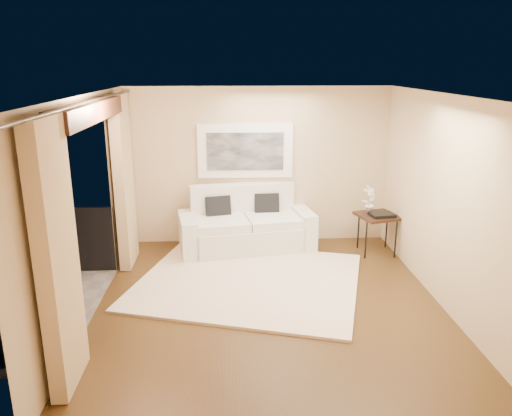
{
  "coord_description": "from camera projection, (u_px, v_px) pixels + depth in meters",
  "views": [
    {
      "loc": [
        -0.5,
        -5.96,
        3.07
      ],
      "look_at": [
        -0.13,
        0.95,
        1.05
      ],
      "focal_mm": 35.0,
      "sensor_mm": 36.0,
      "label": 1
    }
  ],
  "objects": [
    {
      "name": "floor",
      "position": [
        269.0,
        304.0,
        6.59
      ],
      "size": [
        5.0,
        5.0,
        0.0
      ],
      "primitive_type": "plane",
      "color": "#4C3216",
      "rests_on": "ground"
    },
    {
      "name": "room_shell",
      "position": [
        88.0,
        112.0,
        5.78
      ],
      "size": [
        5.0,
        6.4,
        5.0
      ],
      "color": "white",
      "rests_on": "ground"
    },
    {
      "name": "balcony",
      "position": [
        12.0,
        298.0,
        6.37
      ],
      "size": [
        1.81,
        2.6,
        1.17
      ],
      "color": "#605B56",
      "rests_on": "ground"
    },
    {
      "name": "curtains",
      "position": [
        99.0,
        210.0,
        6.11
      ],
      "size": [
        0.16,
        4.8,
        2.64
      ],
      "color": "tan",
      "rests_on": "ground"
    },
    {
      "name": "artwork",
      "position": [
        245.0,
        151.0,
        8.49
      ],
      "size": [
        1.62,
        0.07,
        0.92
      ],
      "color": "white",
      "rests_on": "room_shell"
    },
    {
      "name": "rug",
      "position": [
        249.0,
        281.0,
        7.25
      ],
      "size": [
        3.72,
        3.45,
        0.04
      ],
      "primitive_type": "cube",
      "rotation": [
        0.0,
        0.0,
        -0.29
      ],
      "color": "#F5E0C5",
      "rests_on": "floor"
    },
    {
      "name": "sofa",
      "position": [
        246.0,
        227.0,
        8.49
      ],
      "size": [
        2.35,
        1.3,
        1.07
      ],
      "rotation": [
        0.0,
        0.0,
        0.16
      ],
      "color": "white",
      "rests_on": "floor"
    },
    {
      "name": "side_table",
      "position": [
        378.0,
        218.0,
        8.21
      ],
      "size": [
        0.75,
        0.75,
        0.67
      ],
      "rotation": [
        0.0,
        0.0,
        0.27
      ],
      "color": "#321A10",
      "rests_on": "floor"
    },
    {
      "name": "tray",
      "position": [
        382.0,
        215.0,
        8.11
      ],
      "size": [
        0.42,
        0.34,
        0.05
      ],
      "primitive_type": "cube",
      "rotation": [
        0.0,
        0.0,
        0.16
      ],
      "color": "black",
      "rests_on": "side_table"
    },
    {
      "name": "orchid",
      "position": [
        369.0,
        199.0,
        8.25
      ],
      "size": [
        0.3,
        0.27,
        0.47
      ],
      "primitive_type": "imported",
      "rotation": [
        0.0,
        0.0,
        0.53
      ],
      "color": "white",
      "rests_on": "side_table"
    },
    {
      "name": "bistro_table",
      "position": [
        7.0,
        243.0,
        6.74
      ],
      "size": [
        0.69,
        0.69,
        0.81
      ],
      "rotation": [
        0.0,
        0.0,
        -0.02
      ],
      "color": "#321A10",
      "rests_on": "balcony"
    },
    {
      "name": "balcony_chair_far",
      "position": [
        36.0,
        259.0,
        6.58
      ],
      "size": [
        0.54,
        0.54,
        0.99
      ],
      "rotation": [
        0.0,
        0.0,
        3.45
      ],
      "color": "#321A10",
      "rests_on": "balcony"
    },
    {
      "name": "balcony_chair_near",
      "position": [
        9.0,
        268.0,
        6.3
      ],
      "size": [
        0.45,
        0.45,
        0.99
      ],
      "rotation": [
        0.0,
        0.0,
        -0.04
      ],
      "color": "#321A10",
      "rests_on": "balcony"
    },
    {
      "name": "candle",
      "position": [
        13.0,
        231.0,
        6.88
      ],
      "size": [
        0.06,
        0.06,
        0.07
      ],
      "primitive_type": "cylinder",
      "color": "red",
      "rests_on": "bistro_table"
    },
    {
      "name": "glass_a",
      "position": [
        10.0,
        235.0,
        6.64
      ],
      "size": [
        0.06,
        0.06,
        0.12
      ],
      "primitive_type": "cylinder",
      "color": "silver",
      "rests_on": "bistro_table"
    },
    {
      "name": "glass_b",
      "position": [
        19.0,
        233.0,
        6.72
      ],
      "size": [
        0.06,
        0.06,
        0.12
      ],
      "primitive_type": "cylinder",
      "color": "silver",
      "rests_on": "bistro_table"
    }
  ]
}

